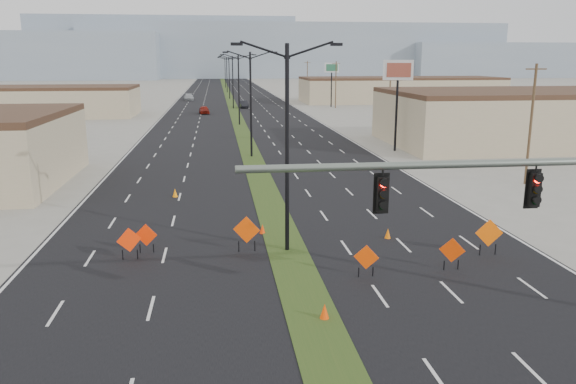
{
  "coord_description": "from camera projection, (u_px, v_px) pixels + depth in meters",
  "views": [
    {
      "loc": [
        -3.3,
        -14.31,
        9.25
      ],
      "look_at": [
        -0.07,
        11.14,
        3.2
      ],
      "focal_mm": 35.0,
      "sensor_mm": 36.0,
      "label": 1
    }
  ],
  "objects": [
    {
      "name": "road_surface",
      "position": [
        233.0,
        107.0,
        112.9
      ],
      "size": [
        25.0,
        400.0,
        0.02
      ],
      "primitive_type": "cube",
      "color": "black",
      "rests_on": "ground"
    },
    {
      "name": "median_strip",
      "position": [
        233.0,
        107.0,
        112.9
      ],
      "size": [
        2.0,
        400.0,
        0.04
      ],
      "primitive_type": "cube",
      "color": "#2C491A",
      "rests_on": "ground"
    },
    {
      "name": "building_sw_far",
      "position": [
        44.0,
        103.0,
        93.97
      ],
      "size": [
        30.0,
        14.0,
        4.5
      ],
      "primitive_type": "cube",
      "color": "tan",
      "rests_on": "ground"
    },
    {
      "name": "building_se_near",
      "position": [
        549.0,
        119.0,
        63.33
      ],
      "size": [
        36.0,
        18.0,
        5.5
      ],
      "primitive_type": "cube",
      "color": "tan",
      "rests_on": "ground"
    },
    {
      "name": "building_se_far",
      "position": [
        400.0,
        91.0,
        126.64
      ],
      "size": [
        44.0,
        16.0,
        5.0
      ],
      "primitive_type": "cube",
      "color": "tan",
      "rests_on": "ground"
    },
    {
      "name": "mesa_center",
      "position": [
        294.0,
        51.0,
        307.69
      ],
      "size": [
        220.0,
        50.0,
        28.0
      ],
      "primitive_type": "cube",
      "color": "#8695A6",
      "rests_on": "ground"
    },
    {
      "name": "mesa_east",
      "position": [
        542.0,
        60.0,
        316.34
      ],
      "size": [
        160.0,
        50.0,
        18.0
      ],
      "primitive_type": "cube",
      "color": "#8695A6",
      "rests_on": "ground"
    },
    {
      "name": "mesa_backdrop",
      "position": [
        167.0,
        48.0,
        317.96
      ],
      "size": [
        140.0,
        50.0,
        32.0
      ],
      "primitive_type": "cube",
      "color": "#8695A6",
      "rests_on": "ground"
    },
    {
      "name": "streetlight_0",
      "position": [
        287.0,
        143.0,
        26.69
      ],
      "size": [
        5.15,
        0.24,
        10.02
      ],
      "color": "black",
      "rests_on": "ground"
    },
    {
      "name": "streetlight_1",
      "position": [
        251.0,
        101.0,
        53.72
      ],
      "size": [
        5.15,
        0.24,
        10.02
      ],
      "color": "black",
      "rests_on": "ground"
    },
    {
      "name": "streetlight_2",
      "position": [
        239.0,
        87.0,
        80.76
      ],
      "size": [
        5.15,
        0.24,
        10.02
      ],
      "color": "black",
      "rests_on": "ground"
    },
    {
      "name": "streetlight_3",
      "position": [
        233.0,
        80.0,
        107.79
      ],
      "size": [
        5.15,
        0.24,
        10.02
      ],
      "color": "black",
      "rests_on": "ground"
    },
    {
      "name": "streetlight_4",
      "position": [
        229.0,
        76.0,
        134.82
      ],
      "size": [
        5.15,
        0.24,
        10.02
      ],
      "color": "black",
      "rests_on": "ground"
    },
    {
      "name": "streetlight_5",
      "position": [
        227.0,
        73.0,
        161.86
      ],
      "size": [
        5.15,
        0.24,
        10.02
      ],
      "color": "black",
      "rests_on": "ground"
    },
    {
      "name": "streetlight_6",
      "position": [
        225.0,
        72.0,
        188.89
      ],
      "size": [
        5.15,
        0.24,
        10.02
      ],
      "color": "black",
      "rests_on": "ground"
    },
    {
      "name": "utility_pole_0",
      "position": [
        531.0,
        123.0,
        41.86
      ],
      "size": [
        1.6,
        0.2,
        9.0
      ],
      "color": "#4C3823",
      "rests_on": "ground"
    },
    {
      "name": "utility_pole_1",
      "position": [
        390.0,
        95.0,
        75.65
      ],
      "size": [
        1.6,
        0.2,
        9.0
      ],
      "color": "#4C3823",
      "rests_on": "ground"
    },
    {
      "name": "utility_pole_2",
      "position": [
        336.0,
        84.0,
        109.45
      ],
      "size": [
        1.6,
        0.2,
        9.0
      ],
      "color": "#4C3823",
      "rests_on": "ground"
    },
    {
      "name": "utility_pole_3",
      "position": [
        307.0,
        78.0,
        143.24
      ],
      "size": [
        1.6,
        0.2,
        9.0
      ],
      "color": "#4C3823",
      "rests_on": "ground"
    },
    {
      "name": "car_left",
      "position": [
        204.0,
        110.0,
        98.45
      ],
      "size": [
        2.02,
        4.19,
        1.38
      ],
      "primitive_type": "imported",
      "rotation": [
        0.0,
        0.0,
        0.1
      ],
      "color": "maroon",
      "rests_on": "ground"
    },
    {
      "name": "car_mid",
      "position": [
        244.0,
        104.0,
        110.6
      ],
      "size": [
        1.85,
        4.39,
        1.41
      ],
      "primitive_type": "imported",
      "rotation": [
        0.0,
        0.0,
        0.09
      ],
      "color": "black",
      "rests_on": "ground"
    },
    {
      "name": "car_far",
      "position": [
        189.0,
        97.0,
        131.15
      ],
      "size": [
        2.62,
        5.4,
        1.51
      ],
      "primitive_type": "imported",
      "rotation": [
        0.0,
        0.0,
        0.1
      ],
      "color": "#9FA3A8",
      "rests_on": "ground"
    },
    {
      "name": "construction_sign_0",
      "position": [
        129.0,
        241.0,
        26.45
      ],
      "size": [
        1.09,
        0.52,
        1.57
      ],
      "rotation": [
        0.0,
        0.0,
        0.42
      ],
      "color": "#FA3005",
      "rests_on": "ground"
    },
    {
      "name": "construction_sign_1",
      "position": [
        146.0,
        236.0,
        27.39
      ],
      "size": [
        1.09,
        0.26,
        1.48
      ],
      "rotation": [
        0.0,
        0.0,
        -0.2
      ],
      "color": "#F82F05",
      "rests_on": "ground"
    },
    {
      "name": "construction_sign_2",
      "position": [
        247.0,
        231.0,
        27.52
      ],
      "size": [
        1.3,
        0.47,
        1.81
      ],
      "rotation": [
        0.0,
        0.0,
        -0.32
      ],
      "color": "#F44605",
      "rests_on": "ground"
    },
    {
      "name": "construction_sign_3",
      "position": [
        366.0,
        258.0,
        24.34
      ],
      "size": [
        1.04,
        0.42,
        1.46
      ],
      "rotation": [
        0.0,
        0.0,
        -0.36
      ],
      "color": "#EA3F04",
      "rests_on": "ground"
    },
    {
      "name": "construction_sign_4",
      "position": [
        452.0,
        251.0,
        25.14
      ],
      "size": [
        1.05,
        0.5,
        1.51
      ],
      "rotation": [
        0.0,
        0.0,
        -0.42
      ],
      "color": "red",
      "rests_on": "ground"
    },
    {
      "name": "construction_sign_5",
      "position": [
        489.0,
        234.0,
        27.01
      ],
      "size": [
        1.36,
        0.16,
        1.81
      ],
      "rotation": [
        0.0,
        0.0,
        -0.09
      ],
      "color": "#EC5704",
      "rests_on": "ground"
    },
    {
      "name": "cone_0",
      "position": [
        325.0,
        312.0,
        20.45
      ],
      "size": [
        0.37,
        0.37,
        0.61
      ],
      "primitive_type": "cone",
      "rotation": [
        0.0,
        0.0,
        -0.02
      ],
      "color": "#FB4305",
      "rests_on": "ground"
    },
    {
      "name": "cone_1",
      "position": [
        262.0,
        229.0,
        30.58
      ],
      "size": [
        0.4,
        0.4,
        0.54
      ],
      "primitive_type": "cone",
      "rotation": [
        0.0,
        0.0,
        -0.26
      ],
      "color": "#FF3A05",
      "rests_on": "ground"
    },
    {
      "name": "cone_2",
      "position": [
        388.0,
        234.0,
        29.75
      ],
      "size": [
        0.35,
        0.35,
        0.55
      ],
      "primitive_type": "cone",
      "rotation": [
        0.0,
        0.0,
        0.07
      ],
      "color": "orange",
      "rests_on": "ground"
    },
    {
      "name": "cone_3",
      "position": [
        175.0,
        193.0,
        38.72
      ],
      "size": [
        0.37,
        0.37,
        0.6
      ],
      "primitive_type": "cone",
      "rotation": [
        0.0,
        0.0,
        0.03
      ],
      "color": "orange",
      "rests_on": "ground"
    },
    {
      "name": "pole_sign_east_near",
      "position": [
        398.0,
        77.0,
        56.81
      ],
      "size": [
        2.93,
        1.45,
        9.26
      ],
      "rotation": [
        0.0,
        0.0,
        -0.38
      ],
      "color": "black",
      "rests_on": "ground"
    },
    {
      "name": "pole_sign_east_far",
      "position": [
        332.0,
        71.0,
        111.21
      ],
      "size": [
        2.84,
        1.04,
        8.71
      ],
      "rotation": [
        0.0,
        0.0,
        -0.25
      ],
      "color": "black",
      "rests_on": "ground"
    }
  ]
}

